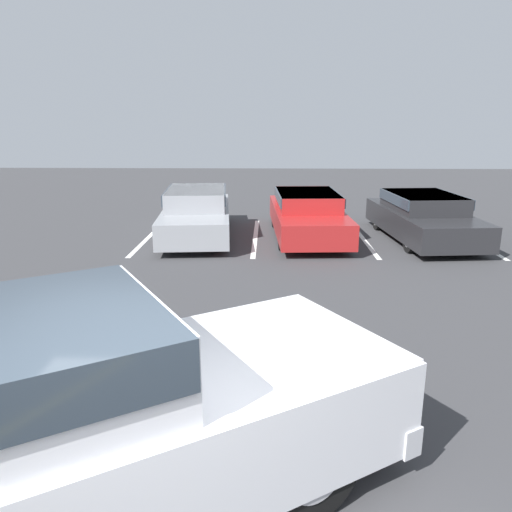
% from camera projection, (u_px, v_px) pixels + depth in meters
% --- Properties ---
extents(stall_stripe_a, '(0.12, 4.44, 0.01)m').
position_uv_depth(stall_stripe_a, '(150.00, 236.00, 13.69)').
color(stall_stripe_a, white).
rests_on(stall_stripe_a, ground_plane).
extents(stall_stripe_b, '(0.12, 4.44, 0.01)m').
position_uv_depth(stall_stripe_b, '(255.00, 237.00, 13.61)').
color(stall_stripe_b, white).
rests_on(stall_stripe_b, ground_plane).
extents(stall_stripe_c, '(0.12, 4.44, 0.01)m').
position_uv_depth(stall_stripe_c, '(362.00, 237.00, 13.54)').
color(stall_stripe_c, white).
rests_on(stall_stripe_c, ground_plane).
extents(stall_stripe_d, '(0.12, 4.44, 0.01)m').
position_uv_depth(stall_stripe_d, '(470.00, 238.00, 13.47)').
color(stall_stripe_d, white).
rests_on(stall_stripe_d, ground_plane).
extents(pickup_truck, '(5.69, 4.53, 1.82)m').
position_uv_depth(pickup_truck, '(70.00, 425.00, 3.75)').
color(pickup_truck, silver).
rests_on(pickup_truck, ground_plane).
extents(parked_sedan_a, '(2.14, 4.91, 1.28)m').
position_uv_depth(parked_sedan_a, '(197.00, 211.00, 13.58)').
color(parked_sedan_a, gray).
rests_on(parked_sedan_a, ground_plane).
extents(parked_sedan_b, '(2.01, 4.72, 1.22)m').
position_uv_depth(parked_sedan_b, '(307.00, 213.00, 13.46)').
color(parked_sedan_b, maroon).
rests_on(parked_sedan_b, ground_plane).
extents(parked_sedan_c, '(2.20, 4.58, 1.22)m').
position_uv_depth(parked_sedan_c, '(423.00, 216.00, 13.18)').
color(parked_sedan_c, '#232326').
rests_on(parked_sedan_c, ground_plane).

